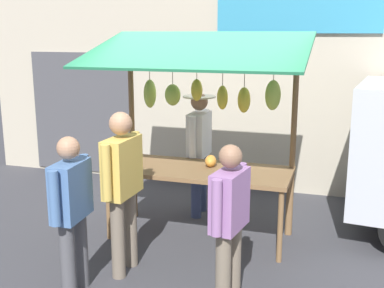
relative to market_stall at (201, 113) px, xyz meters
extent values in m
plane|color=#38383D|center=(0.00, 0.04, -1.56)|extent=(40.00, 40.00, 0.00)
cube|color=#B2A893|center=(0.00, -2.16, 0.14)|extent=(9.00, 0.25, 3.40)
cube|color=teal|center=(-0.88, -2.01, 1.19)|extent=(2.40, 0.06, 0.56)
cube|color=#47474C|center=(2.78, -2.02, -0.46)|extent=(1.90, 0.04, 2.10)
cube|color=brown|center=(0.00, 0.04, -0.70)|extent=(2.20, 0.90, 0.05)
cylinder|color=brown|center=(1.04, 0.43, -1.14)|extent=(0.06, 0.06, 0.83)
cylinder|color=brown|center=(-1.04, 0.43, -1.14)|extent=(0.06, 0.06, 0.83)
cylinder|color=brown|center=(1.04, -0.35, -1.14)|extent=(0.06, 0.06, 0.83)
cylinder|color=brown|center=(-1.04, -0.35, -1.14)|extent=(0.06, 0.06, 0.83)
cylinder|color=brown|center=(1.06, -0.36, -0.38)|extent=(0.07, 0.07, 2.35)
cylinder|color=brown|center=(-1.06, -0.36, -0.38)|extent=(0.07, 0.07, 2.35)
cylinder|color=brown|center=(0.00, -0.36, 0.59)|extent=(2.12, 0.06, 0.06)
cube|color=#23724C|center=(0.00, 0.19, 0.74)|extent=(2.50, 1.46, 0.39)
cylinder|color=brown|center=(-0.80, -0.30, 0.49)|extent=(0.01, 0.01, 0.21)
ellipsoid|color=#B2CC4C|center=(-0.80, -0.30, 0.20)|extent=(0.25, 0.24, 0.36)
cylinder|color=brown|center=(-0.46, -0.30, 0.44)|extent=(0.01, 0.01, 0.31)
ellipsoid|color=yellow|center=(-0.46, -0.30, 0.13)|extent=(0.21, 0.24, 0.31)
cylinder|color=brown|center=(-0.18, -0.32, 0.44)|extent=(0.01, 0.01, 0.30)
ellipsoid|color=yellow|center=(-0.18, -0.32, 0.15)|extent=(0.20, 0.21, 0.30)
cylinder|color=brown|center=(0.14, -0.31, 0.48)|extent=(0.01, 0.01, 0.23)
ellipsoid|color=yellow|center=(0.14, -0.31, 0.23)|extent=(0.20, 0.19, 0.27)
cylinder|color=brown|center=(0.48, -0.35, 0.44)|extent=(0.01, 0.01, 0.31)
ellipsoid|color=#B2CC4C|center=(0.48, -0.35, 0.15)|extent=(0.22, 0.18, 0.27)
cylinder|color=brown|center=(0.79, -0.35, 0.46)|extent=(0.01, 0.01, 0.26)
ellipsoid|color=#B2CC4C|center=(0.79, -0.35, 0.15)|extent=(0.19, 0.22, 0.37)
ellipsoid|color=orange|center=(-0.10, -0.09, -0.61)|extent=(0.18, 0.24, 0.14)
ellipsoid|color=gold|center=(0.89, 0.29, -0.63)|extent=(0.20, 0.22, 0.10)
cylinder|color=navy|center=(0.23, -0.84, -1.14)|extent=(0.14, 0.14, 0.84)
cylinder|color=navy|center=(0.23, -0.57, -1.14)|extent=(0.14, 0.14, 0.84)
cube|color=silver|center=(0.23, -0.71, -0.42)|extent=(0.23, 0.51, 0.60)
cylinder|color=silver|center=(0.23, -1.02, -0.40)|extent=(0.09, 0.09, 0.55)
cylinder|color=silver|center=(0.23, -0.39, -0.40)|extent=(0.09, 0.09, 0.55)
sphere|color=#8C664C|center=(0.23, -0.71, 0.02)|extent=(0.23, 0.23, 0.23)
cylinder|color=beige|center=(0.23, -0.71, 0.09)|extent=(0.44, 0.44, 0.02)
cylinder|color=#726656|center=(-0.68, 1.57, -1.18)|extent=(0.14, 0.14, 0.76)
cylinder|color=#726656|center=(-0.72, 1.32, -1.18)|extent=(0.14, 0.14, 0.76)
cube|color=#93669E|center=(-0.70, 1.44, -0.53)|extent=(0.29, 0.49, 0.54)
cylinder|color=#93669E|center=(-0.66, 1.73, -0.51)|extent=(0.09, 0.09, 0.49)
cylinder|color=#93669E|center=(-0.75, 1.16, -0.51)|extent=(0.09, 0.09, 0.49)
sphere|color=#8C664C|center=(-0.70, 1.44, -0.13)|extent=(0.21, 0.21, 0.21)
cylinder|color=#726656|center=(0.50, 1.28, -1.13)|extent=(0.14, 0.14, 0.85)
cylinder|color=#726656|center=(0.49, 1.00, -1.13)|extent=(0.14, 0.14, 0.85)
cube|color=gold|center=(0.49, 1.14, -0.41)|extent=(0.24, 0.52, 0.60)
cylinder|color=gold|center=(0.51, 1.45, -0.38)|extent=(0.09, 0.09, 0.55)
cylinder|color=gold|center=(0.48, 0.82, -0.38)|extent=(0.09, 0.09, 0.55)
sphere|color=#A87A5B|center=(0.49, 1.14, 0.04)|extent=(0.23, 0.23, 0.23)
cylinder|color=#4C4C51|center=(0.76, 1.81, -1.17)|extent=(0.14, 0.14, 0.77)
cylinder|color=#4C4C51|center=(0.77, 1.56, -1.17)|extent=(0.14, 0.14, 0.77)
cube|color=#476B9E|center=(0.76, 1.69, -0.51)|extent=(0.24, 0.48, 0.55)
cylinder|color=#476B9E|center=(0.75, 1.98, -0.49)|extent=(0.09, 0.09, 0.50)
cylinder|color=#476B9E|center=(0.78, 1.39, -0.49)|extent=(0.09, 0.09, 0.50)
sphere|color=#A87A5B|center=(0.76, 1.69, -0.10)|extent=(0.21, 0.21, 0.21)
camera|label=1|loc=(-1.62, 5.46, 0.93)|focal=45.45mm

